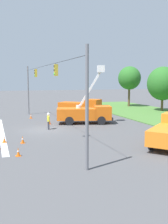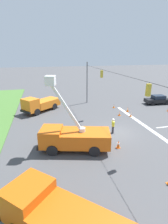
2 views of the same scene
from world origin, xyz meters
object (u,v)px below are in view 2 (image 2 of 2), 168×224
Objects in this scene: traffic_cone_lane_edge_b at (118,144)px; road_worker at (113,125)px; utility_truck_support_near at (40,104)px; traffic_cone_far_left at (128,109)px; sedan_black at (157,100)px; traffic_cone_near_bucket at (114,106)px; utility_truck_support_far at (59,219)px; traffic_cone_foreground_left at (119,114)px; utility_truck_bucket_lift at (73,136)px; traffic_cone_far_right at (168,109)px; traffic_cone_centre_line at (131,114)px.

road_worker is at bearing -13.15° from traffic_cone_lane_edge_b.
road_worker reaches higher than traffic_cone_lane_edge_b.
traffic_cone_far_left is at bearing -104.35° from utility_truck_support_near.
sedan_black is 8.46m from traffic_cone_near_bucket.
traffic_cone_lane_edge_b is (7.28, -6.43, -0.79)m from utility_truck_support_far.
traffic_cone_lane_edge_b is at bearing 148.50° from traffic_cone_far_left.
traffic_cone_foreground_left is 0.77× the size of traffic_cone_lane_edge_b.
utility_truck_bucket_lift is 13.58m from traffic_cone_far_left.
utility_truck_support_near is at bearing 67.20° from traffic_cone_foreground_left.
traffic_cone_lane_edge_b is at bearing 158.88° from traffic_cone_near_bucket.
traffic_cone_lane_edge_b is (-0.81, -4.22, -0.94)m from utility_truck_bucket_lift.
traffic_cone_far_right is at bearing -115.94° from traffic_cone_near_bucket.
traffic_cone_near_bucket is at bearing 64.06° from traffic_cone_far_right.
traffic_cone_far_right is 6.86m from traffic_cone_centre_line.
sedan_black is 18.08m from traffic_cone_lane_edge_b.
road_worker is at bearing -64.53° from utility_truck_bucket_lift.
traffic_cone_lane_edge_b is (-12.45, 13.11, -0.38)m from sedan_black.
traffic_cone_lane_edge_b reaches higher than traffic_cone_far_left.
traffic_cone_far_left is 2.15m from traffic_cone_centre_line.
traffic_cone_near_bucket is 12.96m from traffic_cone_lane_edge_b.
traffic_cone_far_left is at bearing 77.96° from traffic_cone_far_right.
traffic_cone_near_bucket is at bearing -10.67° from traffic_cone_foreground_left.
sedan_black is at bearing -66.17° from traffic_cone_foreground_left.
traffic_cone_foreground_left is at bearing 169.33° from traffic_cone_near_bucket.
sedan_black is 7.05× the size of traffic_cone_foreground_left.
utility_truck_support_near reaches higher than traffic_cone_far_left.
traffic_cone_lane_edge_b is 9.39m from traffic_cone_centre_line.
utility_truck_bucket_lift is at bearing 141.75° from traffic_cone_near_bucket.
utility_truck_support_far reaches higher than traffic_cone_far_right.
road_worker is 2.18× the size of traffic_cone_lane_edge_b.
road_worker reaches higher than traffic_cone_near_bucket.
sedan_black is 9.99m from traffic_cone_foreground_left.
traffic_cone_far_right is (-4.04, 0.88, -0.49)m from sedan_black.
traffic_cone_far_left is (6.57, -5.23, -0.63)m from road_worker.
traffic_cone_foreground_left is 1.02× the size of traffic_cone_near_bucket.
traffic_cone_near_bucket is (11.27, -8.89, -1.05)m from utility_truck_bucket_lift.
utility_truck_support_near is 20.41m from utility_truck_support_far.
utility_truck_support_far is at bearing 150.20° from traffic_cone_near_bucket.
road_worker is 2.83× the size of traffic_cone_far_right.
traffic_cone_far_right is (8.41, -12.23, -0.11)m from traffic_cone_lane_edge_b.
utility_truck_support_near is at bearing 75.65° from traffic_cone_far_left.
traffic_cone_foreground_left reaches higher than traffic_cone_centre_line.
utility_truck_support_near is 20.31m from sedan_black.
traffic_cone_far_left is (1.33, -1.99, 0.07)m from traffic_cone_foreground_left.
utility_truck_support_far is 10.16× the size of traffic_cone_foreground_left.
traffic_cone_near_bucket is (3.67, -0.69, -0.01)m from traffic_cone_foreground_left.
utility_truck_bucket_lift reaches higher than traffic_cone_lane_edge_b.
utility_truck_support_far is (-20.39, -0.76, 0.02)m from utility_truck_support_near.
traffic_cone_far_left is (8.93, -10.19, -0.98)m from utility_truck_bucket_lift.
road_worker is 2.84× the size of traffic_cone_foreground_left.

